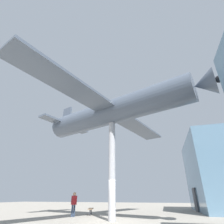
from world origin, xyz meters
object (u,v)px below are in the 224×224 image
Objects in this scene: suspended_airplane at (115,111)px; visitor_person at (74,202)px; support_pylon_central at (112,167)px; plaza_bench at (91,209)px.

visitor_person is at bearing -95.92° from suspended_airplane.
support_pylon_central is 4.74m from visitor_person.
visitor_person reaches higher than plaza_bench.
plaza_bench is at bearing 14.44° from visitor_person.
support_pylon_central is 4.42m from suspended_airplane.
visitor_person is 0.98× the size of plaza_bench.
support_pylon_central is 0.40× the size of suspended_airplane.
plaza_bench is at bearing -120.19° from suspended_airplane.
visitor_person is at bearing -116.14° from support_pylon_central.
suspended_airplane is 8.08m from visitor_person.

